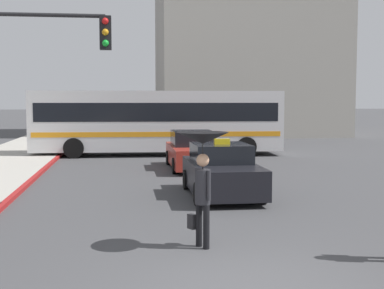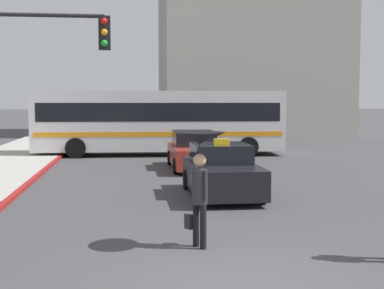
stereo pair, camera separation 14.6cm
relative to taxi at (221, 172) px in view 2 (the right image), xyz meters
The scene contains 6 objects.
ground_plane 7.47m from the taxi, 98.05° to the right, with size 300.00×300.00×0.00m, color #424244.
taxi is the anchor object (origin of this frame).
sedan_red 6.12m from the taxi, 90.26° to the left, with size 1.91×4.49×1.50m.
city_bus 11.68m from the taxi, 95.38° to the left, with size 12.25×3.06×3.17m.
pedestrian_with_umbrella 5.52m from the taxi, 104.24° to the right, with size 0.96×0.96×2.15m.
traffic_light 5.92m from the taxi, 161.31° to the right, with size 3.34×0.38×5.05m.
Camera 2 is at (-1.59, -7.55, 2.74)m, focal length 50.00 mm.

